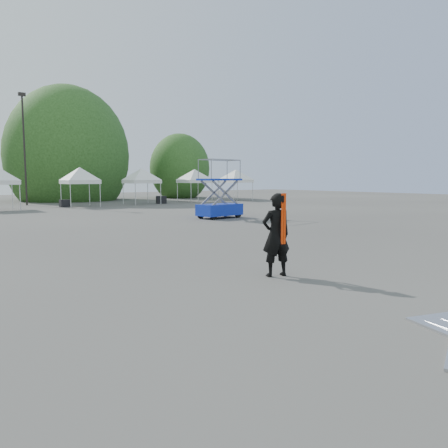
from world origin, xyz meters
TOP-DOWN VIEW (x-y plane):
  - ground at (0.00, 0.00)m, footprint 120.00×120.00m
  - light_pole_east at (3.00, 32.00)m, footprint 0.60×0.25m
  - tree_mid_e at (9.00, 39.00)m, footprint 5.12×5.12m
  - tree_far_e at (22.00, 37.00)m, footprint 3.84×3.84m
  - tent_f at (6.20, 27.33)m, footprint 3.80×3.80m
  - tent_g at (12.12, 27.71)m, footprint 3.91×3.91m
  - tent_h at (18.44, 28.33)m, footprint 3.93×3.93m
  - tent_extra_8 at (23.38, 27.70)m, footprint 4.00×4.00m
  - man at (0.87, -1.83)m, footprint 0.85×0.68m
  - scissor_lift at (9.21, 11.65)m, footprint 2.86×1.67m
  - crate_mid at (4.97, 27.66)m, footprint 0.82×0.65m
  - crate_east at (13.91, 27.27)m, footprint 1.12×1.00m

SIDE VIEW (x-z plane):
  - ground at x=0.00m, z-range 0.00..0.00m
  - crate_mid at x=4.97m, z-range 0.00..0.62m
  - crate_east at x=13.91m, z-range 0.00..0.72m
  - man at x=0.87m, z-range 0.00..2.05m
  - scissor_lift at x=9.21m, z-range 0.01..3.53m
  - tent_f at x=6.20m, z-range 1.12..5.00m
  - tent_g at x=12.12m, z-range 1.12..5.00m
  - tent_h at x=18.44m, z-range 1.12..5.00m
  - tent_extra_8 at x=23.38m, z-range 1.12..5.00m
  - tree_far_e at x=22.00m, z-range 0.70..6.55m
  - tree_mid_e at x=9.00m, z-range 0.94..8.74m
  - light_pole_east at x=3.00m, z-range 0.62..10.42m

